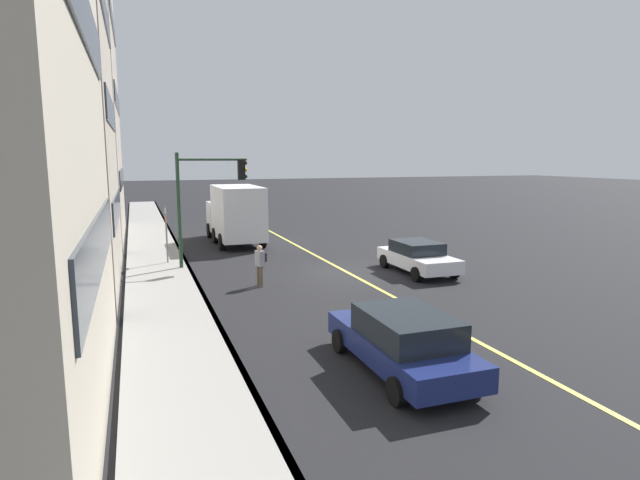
{
  "coord_description": "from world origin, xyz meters",
  "views": [
    {
      "loc": [
        -20.55,
        8.58,
        4.94
      ],
      "look_at": [
        -1.52,
        1.78,
        1.74
      ],
      "focal_mm": 29.2,
      "sensor_mm": 36.0,
      "label": 1
    }
  ],
  "objects": [
    {
      "name": "street_sign_post",
      "position": [
        4.05,
        7.28,
        1.62
      ],
      "size": [
        0.6,
        0.08,
        2.75
      ],
      "color": "slate",
      "rests_on": "ground"
    },
    {
      "name": "sidewalk_slab",
      "position": [
        0.0,
        7.73,
        0.07
      ],
      "size": [
        80.0,
        2.71,
        0.15
      ],
      "primitive_type": "cube",
      "color": "gray",
      "rests_on": "ground"
    },
    {
      "name": "car_white",
      "position": [
        -1.12,
        -2.86,
        0.71
      ],
      "size": [
        4.31,
        2.0,
        1.36
      ],
      "color": "silver",
      "rests_on": "ground"
    },
    {
      "name": "lane_stripe_center",
      "position": [
        0.0,
        0.0,
        0.01
      ],
      "size": [
        80.0,
        0.16,
        0.01
      ],
      "primitive_type": "cube",
      "color": "#D8CC4C",
      "rests_on": "ground"
    },
    {
      "name": "truck_white",
      "position": [
        9.28,
        3.12,
        1.75
      ],
      "size": [
        6.95,
        2.53,
        3.36
      ],
      "color": "silver",
      "rests_on": "ground"
    },
    {
      "name": "ground",
      "position": [
        0.0,
        0.0,
        0.0
      ],
      "size": [
        200.0,
        200.0,
        0.0
      ],
      "primitive_type": "plane",
      "color": "black"
    },
    {
      "name": "traffic_light_mast",
      "position": [
        2.72,
        5.57,
        3.52
      ],
      "size": [
        0.28,
        3.12,
        5.16
      ],
      "color": "#1E3823",
      "rests_on": "ground"
    },
    {
      "name": "car_navy",
      "position": [
        -10.34,
        2.9,
        0.76
      ],
      "size": [
        4.68,
        2.03,
        1.47
      ],
      "color": "navy",
      "rests_on": "ground"
    },
    {
      "name": "pedestrian_with_backpack",
      "position": [
        -1.21,
        4.12,
        0.94
      ],
      "size": [
        0.43,
        0.44,
        1.62
      ],
      "color": "brown",
      "rests_on": "ground"
    },
    {
      "name": "curb_edge",
      "position": [
        0.0,
        6.45,
        0.07
      ],
      "size": [
        80.0,
        0.16,
        0.15
      ],
      "primitive_type": "cube",
      "color": "slate",
      "rests_on": "ground"
    }
  ]
}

